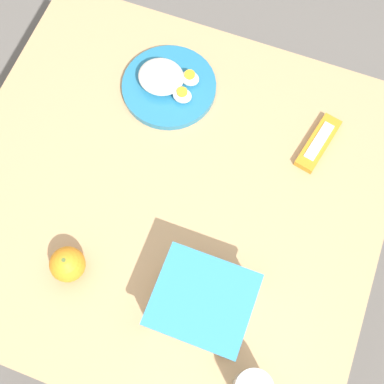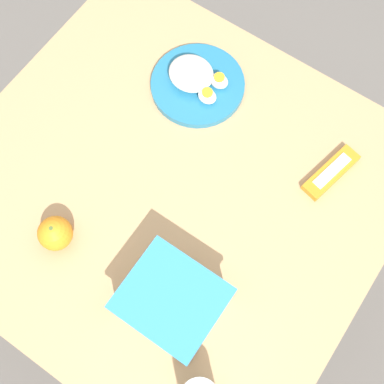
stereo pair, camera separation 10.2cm
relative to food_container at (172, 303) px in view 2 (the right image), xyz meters
The scene contains 6 objects.
ground_plane 0.87m from the food_container, 52.93° to the right, with size 10.00×10.00×0.00m, color #66605B.
table 0.30m from the food_container, 52.93° to the right, with size 0.97×0.93×0.78m.
food_container is the anchor object (origin of this frame).
orange_fruit 0.29m from the food_container, ahead, with size 0.08×0.08×0.08m.
rice_plate 0.54m from the food_container, 60.93° to the right, with size 0.23×0.23×0.07m.
candy_bar 0.47m from the food_container, 105.34° to the right, with size 0.08×0.16×0.02m.
Camera 2 is at (-0.29, 0.34, 1.91)m, focal length 50.00 mm.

